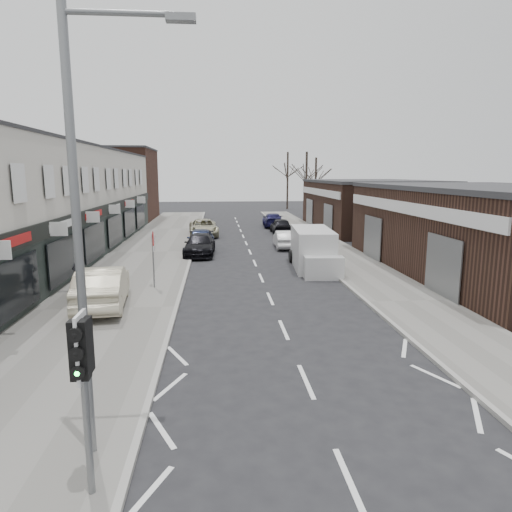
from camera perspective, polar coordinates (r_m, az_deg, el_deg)
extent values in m
plane|color=black|center=(10.69, 8.47, -19.86)|extent=(160.00, 160.00, 0.00)
cube|color=slate|center=(31.74, -13.02, 0.43)|extent=(5.50, 64.00, 0.12)
cube|color=slate|center=(32.42, 9.42, 0.76)|extent=(3.50, 64.00, 0.12)
cube|color=beige|center=(30.66, -26.60, 5.85)|extent=(8.00, 41.00, 7.10)
cube|color=#44261D|center=(55.14, -16.91, 8.45)|extent=(8.00, 10.00, 8.00)
cube|color=#362018|center=(27.48, 27.61, 2.64)|extent=(10.00, 18.00, 4.50)
cube|color=#362018|center=(45.54, 14.05, 6.08)|extent=(10.00, 16.00, 4.50)
cylinder|color=slate|center=(8.19, -20.47, -17.48)|extent=(0.12, 0.12, 3.00)
cube|color=silver|center=(7.77, -20.96, -10.58)|extent=(0.05, 0.55, 1.10)
cube|color=black|center=(7.66, -21.21, -10.90)|extent=(0.28, 0.22, 0.95)
sphere|color=#0CE533|center=(7.66, -21.31, -13.31)|extent=(0.18, 0.18, 0.18)
cube|color=black|center=(7.87, -20.72, -10.28)|extent=(0.26, 0.20, 0.90)
cylinder|color=slate|center=(8.61, -21.34, 1.39)|extent=(0.16, 0.16, 8.00)
cylinder|color=slate|center=(8.70, -16.78, 27.08)|extent=(1.80, 0.10, 0.10)
cube|color=slate|center=(8.57, -9.38, 27.29)|extent=(0.50, 0.22, 0.12)
cylinder|color=slate|center=(21.54, -12.71, -0.61)|extent=(0.07, 0.07, 2.50)
cube|color=white|center=(21.44, -12.64, 0.97)|extent=(0.04, 0.45, 0.25)
cube|color=silver|center=(26.24, 7.03, 0.95)|extent=(2.40, 5.06, 2.25)
cube|color=silver|center=(23.57, 8.45, -1.48)|extent=(2.04, 1.00, 1.18)
cylinder|color=black|center=(24.54, 5.73, -1.46)|extent=(0.24, 0.75, 0.75)
cylinder|color=black|center=(24.94, 9.87, -1.37)|extent=(0.24, 0.75, 0.75)
cylinder|color=black|center=(27.87, 4.43, -0.02)|extent=(0.24, 0.75, 0.75)
cylinder|color=black|center=(28.23, 8.10, 0.04)|extent=(0.24, 0.75, 0.75)
imported|color=#BDB497|center=(19.08, -18.65, -3.64)|extent=(2.27, 5.11, 1.63)
imported|color=#222227|center=(21.47, -21.25, -2.19)|extent=(0.68, 0.52, 1.70)
imported|color=#131D3D|center=(32.31, -6.93, 2.05)|extent=(1.97, 4.52, 1.52)
imported|color=black|center=(30.41, -7.05, 1.40)|extent=(2.12, 4.84, 1.38)
imported|color=#B2AE8E|center=(39.80, -6.58, 3.54)|extent=(2.75, 5.33, 1.44)
imported|color=silver|center=(33.20, 3.59, 2.11)|extent=(1.50, 3.92, 1.27)
imported|color=black|center=(41.23, 3.11, 3.80)|extent=(1.70, 4.12, 1.40)
imported|color=#15133D|center=(46.44, 2.10, 4.53)|extent=(2.19, 4.85, 1.38)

